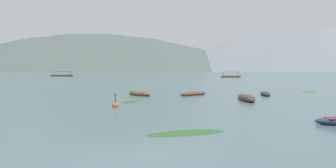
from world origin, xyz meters
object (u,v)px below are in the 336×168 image
object	(u,v)px
rowboat_7	(246,98)
ferry_0	(231,76)
rowboat_2	(139,93)
ferry_1	(62,75)
rowboat_3	(265,94)
mooring_buoy	(115,106)
rowboat_0	(193,94)

from	to	relation	value
rowboat_7	ferry_0	size ratio (longest dim) A/B	0.56
rowboat_2	ferry_1	world-z (taller)	ferry_1
rowboat_2	ferry_1	distance (m)	129.53
rowboat_2	ferry_0	world-z (taller)	ferry_0
rowboat_2	rowboat_3	bearing A→B (deg)	4.93
ferry_1	rowboat_3	bearing A→B (deg)	-57.73
mooring_buoy	ferry_0	bearing A→B (deg)	79.63
rowboat_3	ferry_1	world-z (taller)	ferry_1
rowboat_0	rowboat_7	size ratio (longest dim) A/B	0.80
rowboat_7	ferry_1	bearing A→B (deg)	119.82
rowboat_3	ferry_0	distance (m)	94.60
rowboat_7	rowboat_3	bearing A→B (deg)	64.84
ferry_1	mooring_buoy	xyz separation A→B (m)	(58.84, -126.88, -0.34)
ferry_1	rowboat_2	bearing A→B (deg)	-63.10
rowboat_7	mooring_buoy	world-z (taller)	mooring_buoy
rowboat_7	mooring_buoy	size ratio (longest dim) A/B	3.87
rowboat_0	mooring_buoy	size ratio (longest dim) A/B	3.11
ferry_1	rowboat_0	bearing A→B (deg)	-60.70
rowboat_3	rowboat_7	size ratio (longest dim) A/B	0.85
rowboat_3	ferry_1	size ratio (longest dim) A/B	0.38
rowboat_7	ferry_1	world-z (taller)	ferry_1
mooring_buoy	rowboat_7	bearing A→B (deg)	30.71
rowboat_3	mooring_buoy	distance (m)	18.32
rowboat_0	mooring_buoy	bearing A→B (deg)	-114.84
rowboat_2	rowboat_7	world-z (taller)	rowboat_7
ferry_0	ferry_1	bearing A→B (deg)	165.73
rowboat_7	ferry_0	distance (m)	101.21
rowboat_3	rowboat_2	bearing A→B (deg)	-175.07
rowboat_0	rowboat_2	world-z (taller)	rowboat_2
rowboat_0	ferry_0	world-z (taller)	ferry_0
rowboat_2	rowboat_3	xyz separation A→B (m)	(13.60, 1.17, -0.05)
ferry_0	rowboat_0	bearing A→B (deg)	-98.38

